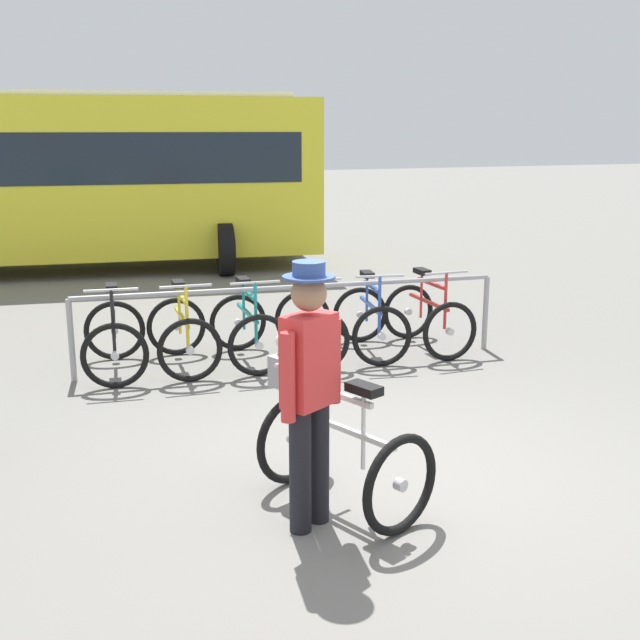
{
  "coord_description": "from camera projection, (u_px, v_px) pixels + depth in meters",
  "views": [
    {
      "loc": [
        -2.5,
        -4.91,
        2.5
      ],
      "look_at": [
        -0.29,
        0.85,
        1.0
      ],
      "focal_mm": 44.54,
      "sensor_mm": 36.0,
      "label": 1
    }
  ],
  "objects": [
    {
      "name": "ground_plane",
      "position": [
        397.0,
        472.0,
        5.91
      ],
      "size": [
        80.0,
        80.0,
        0.0
      ],
      "primitive_type": "plane",
      "color": "slate"
    },
    {
      "name": "bike_rack_rail",
      "position": [
        292.0,
        301.0,
        8.44
      ],
      "size": [
        4.59,
        0.5,
        0.88
      ],
      "color": "#99999E",
      "rests_on": "ground"
    },
    {
      "name": "racked_bike_black",
      "position": [
        115.0,
        339.0,
        8.21
      ],
      "size": [
        0.78,
        1.17,
        0.97
      ],
      "color": "black",
      "rests_on": "ground"
    },
    {
      "name": "racked_bike_yellow",
      "position": [
        183.0,
        334.0,
        8.39
      ],
      "size": [
        0.72,
        1.12,
        0.97
      ],
      "color": "black",
      "rests_on": "ground"
    },
    {
      "name": "racked_bike_teal",
      "position": [
        248.0,
        330.0,
        8.57
      ],
      "size": [
        0.72,
        1.14,
        0.97
      ],
      "color": "black",
      "rests_on": "ground"
    },
    {
      "name": "racked_bike_white",
      "position": [
        310.0,
        326.0,
        8.75
      ],
      "size": [
        0.84,
        1.2,
        0.97
      ],
      "color": "black",
      "rests_on": "ground"
    },
    {
      "name": "racked_bike_blue",
      "position": [
        370.0,
        322.0,
        8.93
      ],
      "size": [
        0.85,
        1.21,
        0.97
      ],
      "color": "black",
      "rests_on": "ground"
    },
    {
      "name": "racked_bike_red",
      "position": [
        428.0,
        318.0,
        9.11
      ],
      "size": [
        0.67,
        1.1,
        0.97
      ],
      "color": "black",
      "rests_on": "ground"
    },
    {
      "name": "featured_bicycle",
      "position": [
        331.0,
        433.0,
        5.36
      ],
      "size": [
        1.01,
        1.26,
        1.09
      ],
      "color": "black",
      "rests_on": "ground"
    },
    {
      "name": "person_with_featured_bike",
      "position": [
        309.0,
        386.0,
        4.9
      ],
      "size": [
        0.47,
        0.34,
        1.72
      ],
      "color": "black",
      "rests_on": "ground"
    },
    {
      "name": "bus_distant",
      "position": [
        29.0,
        172.0,
        13.82
      ],
      "size": [
        10.24,
        4.27,
        3.08
      ],
      "color": "yellow",
      "rests_on": "ground"
    }
  ]
}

